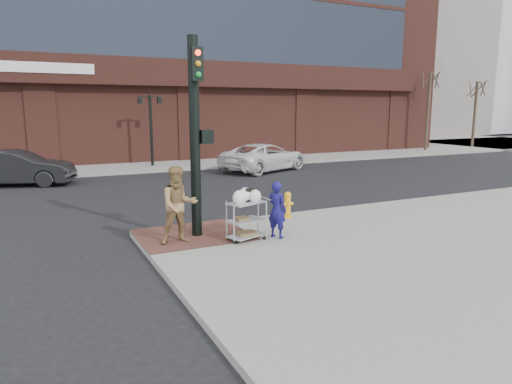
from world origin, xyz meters
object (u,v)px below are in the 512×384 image
woman_blue (277,210)px  utility_cart (246,217)px  lamp_post (151,122)px  traffic_signal_pole (196,132)px  pedestrian_tan (179,205)px  fire_hydrant (288,204)px  sedan_dark (16,168)px  minivan_white (265,157)px

woman_blue → utility_cart: woman_blue is taller
lamp_post → traffic_signal_pole: bearing=-99.2°
pedestrian_tan → fire_hydrant: bearing=18.6°
utility_cart → sedan_dark: bearing=112.9°
sedan_dark → fire_hydrant: (7.48, -11.15, -0.23)m
lamp_post → traffic_signal_pole: traffic_signal_pole is taller
lamp_post → sedan_dark: size_ratio=0.83×
lamp_post → minivan_white: (5.31, -3.87, -1.86)m
lamp_post → minivan_white: 6.83m
utility_cart → woman_blue: bearing=-10.9°
lamp_post → sedan_dark: (-6.89, -3.41, -1.82)m
traffic_signal_pole → lamp_post: bearing=80.8°
utility_cart → minivan_white: bearing=60.9°
traffic_signal_pole → utility_cart: 2.47m
fire_hydrant → traffic_signal_pole: bearing=-167.6°
lamp_post → fire_hydrant: size_ratio=5.00×
sedan_dark → minivan_white: 12.20m
sedan_dark → utility_cart: 13.82m
lamp_post → woman_blue: size_ratio=2.74×
traffic_signal_pole → pedestrian_tan: (-0.62, -0.44, -1.73)m
lamp_post → minivan_white: bearing=-36.1°
sedan_dark → lamp_post: bearing=-45.6°
traffic_signal_pole → minivan_white: traffic_signal_pole is taller
traffic_signal_pole → fire_hydrant: size_ratio=6.25×
traffic_signal_pole → utility_cart: bearing=-43.5°
traffic_signal_pole → woman_blue: bearing=-31.3°
woman_blue → fire_hydrant: (1.32, 1.74, -0.32)m
woman_blue → sedan_dark: woman_blue is taller
traffic_signal_pole → fire_hydrant: (3.07, 0.67, -2.27)m
traffic_signal_pole → pedestrian_tan: traffic_signal_pole is taller
lamp_post → pedestrian_tan: 16.04m
sedan_dark → minivan_white: size_ratio=0.89×
pedestrian_tan → sedan_dark: (-3.78, 12.26, -0.31)m
traffic_signal_pole → sedan_dark: traffic_signal_pole is taller
woman_blue → pedestrian_tan: bearing=47.6°
minivan_white → fire_hydrant: 11.68m
minivan_white → utility_cart: minivan_white is taller
traffic_signal_pole → minivan_white: bearing=55.6°
minivan_white → pedestrian_tan: bearing=121.4°
woman_blue → minivan_white: size_ratio=0.27×
minivan_white → fire_hydrant: size_ratio=6.79×
traffic_signal_pole → sedan_dark: (-4.41, 11.82, -2.04)m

